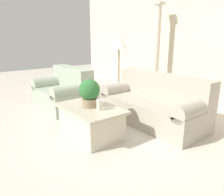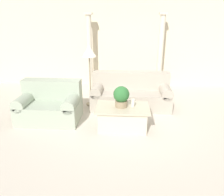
% 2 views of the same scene
% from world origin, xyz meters
% --- Properties ---
extents(ground_plane, '(16.00, 16.00, 0.00)m').
position_xyz_m(ground_plane, '(0.00, 0.00, 0.00)').
color(ground_plane, beige).
extents(wall_back, '(10.00, 0.06, 3.20)m').
position_xyz_m(wall_back, '(0.00, 2.76, 1.60)').
color(wall_back, beige).
rests_on(wall_back, ground_plane).
extents(sofa_long, '(2.01, 0.88, 0.88)m').
position_xyz_m(sofa_long, '(0.16, 0.78, 0.35)').
color(sofa_long, '#ADA393').
rests_on(sofa_long, ground_plane).
extents(loveseat, '(1.34, 0.88, 0.88)m').
position_xyz_m(loveseat, '(-1.68, -0.14, 0.36)').
color(loveseat, '#9FAC97').
rests_on(loveseat, ground_plane).
extents(coffee_table, '(1.10, 0.72, 0.48)m').
position_xyz_m(coffee_table, '(-0.03, -0.48, 0.25)').
color(coffee_table, beige).
rests_on(coffee_table, ground_plane).
extents(potted_plant, '(0.33, 0.33, 0.43)m').
position_xyz_m(potted_plant, '(-0.06, -0.47, 0.72)').
color(potted_plant, '#937F60').
rests_on(potted_plant, coffee_table).
extents(pillar_candle, '(0.07, 0.07, 0.17)m').
position_xyz_m(pillar_candle, '(0.18, -0.46, 0.57)').
color(pillar_candle, silver).
rests_on(pillar_candle, coffee_table).
extents(floor_lamp, '(0.36, 0.36, 1.57)m').
position_xyz_m(floor_lamp, '(-0.90, 0.82, 1.34)').
color(floor_lamp, gray).
rests_on(floor_lamp, ground_plane).
extents(column_left, '(0.23, 0.23, 2.37)m').
position_xyz_m(column_left, '(-1.14, 2.29, 1.21)').
color(column_left, beige).
rests_on(column_left, ground_plane).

